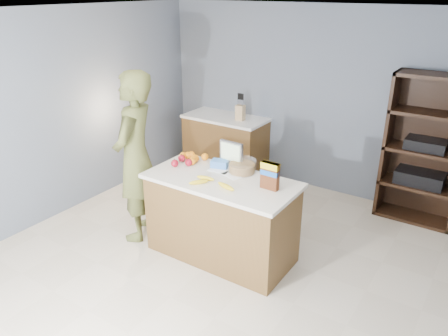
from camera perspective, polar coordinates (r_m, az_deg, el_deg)
The scene contains 15 objects.
floor at distance 4.64m, azimuth -2.46°, elevation -12.89°, with size 4.50×5.00×0.02m, color beige.
walls at distance 3.91m, azimuth -2.86°, elevation 7.16°, with size 4.52×5.02×2.51m.
counter_peninsula at distance 4.62m, azimuth -0.35°, elevation -6.90°, with size 1.56×0.76×0.90m.
back_cabinet at distance 6.65m, azimuth 0.21°, elevation 3.02°, with size 1.24×0.62×0.90m.
shelving_unit at distance 5.72m, azimuth 24.78°, elevation 1.88°, with size 0.90×0.40×1.80m.
person at distance 4.88m, azimuth -11.47°, elevation 1.34°, with size 0.70×0.46×1.91m, color brown.
knife_block at distance 6.31m, azimuth 2.15°, elevation 7.31°, with size 0.12×0.10×0.31m.
envelopes at distance 4.52m, azimuth 0.09°, elevation -0.68°, with size 0.41×0.18×0.00m.
bananas at distance 4.25m, azimuth -1.33°, elevation -1.99°, with size 0.50×0.24×0.04m.
apples at distance 4.75m, azimuth -5.55°, elevation 0.88°, with size 0.22×0.24×0.08m.
oranges at distance 4.84m, azimuth -4.30°, elevation 1.39°, with size 0.30×0.27×0.08m.
blue_carton at distance 4.66m, azimuth -0.56°, elevation 0.55°, with size 0.18×0.12×0.08m, color blue.
salad_bowl at distance 4.54m, azimuth 2.35°, elevation 0.16°, with size 0.30×0.30×0.13m.
tv at distance 4.63m, azimuth 0.95°, elevation 1.99°, with size 0.28×0.12×0.28m.
cereal_box at distance 4.14m, azimuth 6.02°, elevation -0.77°, with size 0.18×0.07×0.27m.
Camera 1 is at (2.24, -3.03, 2.71)m, focal length 35.00 mm.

